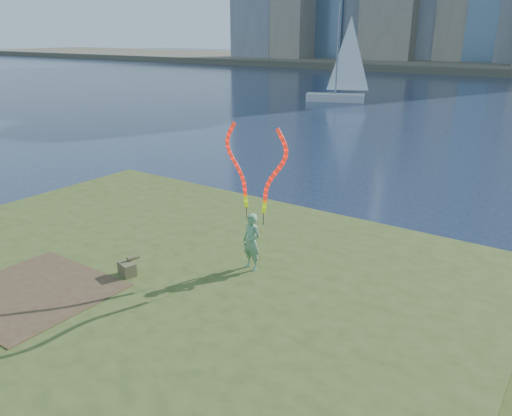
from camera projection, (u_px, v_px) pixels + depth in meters
The scene contains 6 objects.
ground at pixel (204, 293), 12.60m from camera, with size 320.00×320.00×0.00m, color #19263F.
grassy_knoll at pixel (134, 323), 10.71m from camera, with size 20.00×18.00×0.80m.
dirt_patch at pixel (33, 292), 11.04m from camera, with size 3.20×3.00×0.02m, color #47331E.
woman_with_ribbons at pixel (253, 212), 11.68m from camera, with size 1.93×0.50×3.82m.
canvas_bag at pixel (128, 268), 11.78m from camera, with size 0.50×0.56×0.42m.
sailboat at pixel (339, 85), 47.35m from camera, with size 5.74×3.74×8.84m.
Camera 1 is at (7.46, -8.42, 6.22)m, focal length 35.00 mm.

